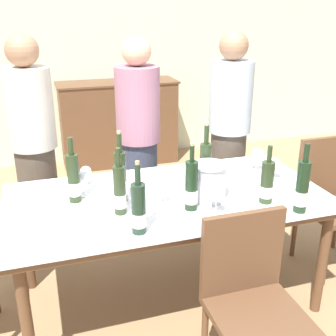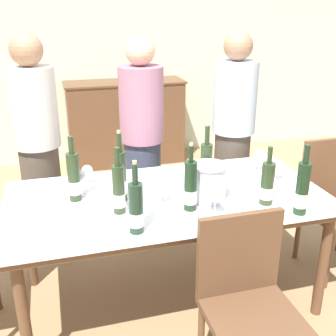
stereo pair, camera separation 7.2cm
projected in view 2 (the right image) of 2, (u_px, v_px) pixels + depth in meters
ground_plane at (168, 297)px, 2.75m from camera, size 12.00×12.00×0.00m
back_wall at (100, 39)px, 4.79m from camera, size 8.00×0.10×2.80m
sideboard_cabinet at (126, 123)px, 4.92m from camera, size 1.35×0.46×0.96m
dining_table at (168, 206)px, 2.50m from camera, size 1.88×0.97×0.73m
ice_bucket at (209, 181)px, 2.40m from camera, size 0.21×0.21×0.22m
wine_bottle_0 at (136, 209)px, 2.05m from camera, size 0.07×0.07×0.38m
wine_bottle_1 at (302, 190)px, 2.23m from camera, size 0.07×0.07×0.39m
wine_bottle_2 at (190, 187)px, 2.28m from camera, size 0.07×0.07×0.39m
wine_bottle_3 at (267, 185)px, 2.35m from camera, size 0.08×0.08×0.34m
wine_bottle_4 at (206, 167)px, 2.53m from camera, size 0.07×0.07×0.42m
wine_bottle_5 at (121, 177)px, 2.39m from camera, size 0.07×0.07×0.42m
wine_bottle_6 at (119, 190)px, 2.24m from camera, size 0.07×0.07×0.37m
wine_bottle_7 at (74, 178)px, 2.39m from camera, size 0.07×0.07×0.38m
wine_glass_0 at (161, 188)px, 2.37m from camera, size 0.07×0.07×0.13m
wine_glass_1 at (277, 167)px, 2.68m from camera, size 0.09×0.09×0.14m
wine_glass_2 at (215, 195)px, 2.24m from camera, size 0.08×0.08×0.15m
wine_glass_3 at (84, 178)px, 2.47m from camera, size 0.08×0.08×0.15m
wine_glass_4 at (260, 156)px, 2.80m from camera, size 0.09×0.09×0.16m
wine_glass_5 at (87, 171)px, 2.61m from camera, size 0.07×0.07×0.13m
chair_near_front at (247, 295)px, 1.96m from camera, size 0.42×0.42×0.89m
chair_right_end at (334, 197)px, 2.94m from camera, size 0.42×0.42×0.92m
person_host at (38, 150)px, 3.00m from camera, size 0.33×0.33×1.61m
person_guest_left at (142, 143)px, 3.21m from camera, size 0.33×0.33×1.58m
person_guest_right at (233, 137)px, 3.31m from camera, size 0.33×0.33×1.61m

